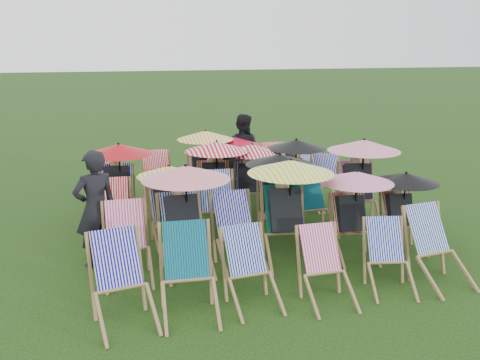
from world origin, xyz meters
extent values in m
plane|color=black|center=(0.00, 0.00, 0.00)|extent=(100.00, 100.00, 0.00)
cube|color=#0C07A1|center=(-2.06, -2.01, 0.67)|extent=(0.57, 0.46, 0.60)
cube|color=#0B7744|center=(-1.27, -1.98, 0.68)|extent=(0.53, 0.40, 0.61)
cube|color=#071697|center=(-0.55, -1.95, 0.61)|extent=(0.49, 0.38, 0.54)
cube|color=#E22D7E|center=(0.36, -2.09, 0.60)|extent=(0.46, 0.34, 0.54)
cube|color=#0716A1|center=(1.29, -1.98, 0.58)|extent=(0.49, 0.40, 0.52)
cube|color=#072D98|center=(1.92, -1.93, 0.66)|extent=(0.54, 0.43, 0.59)
cube|color=#F13081|center=(-1.92, -0.84, 0.67)|extent=(0.51, 0.38, 0.60)
cube|color=#07269F|center=(-1.16, -0.76, 0.69)|extent=(0.55, 0.42, 0.62)
cube|color=black|center=(-1.16, -0.81, 0.69)|extent=(0.47, 0.48, 0.65)
sphere|color=tan|center=(-1.17, -0.70, 1.04)|extent=(0.23, 0.23, 0.23)
cylinder|color=black|center=(-1.09, -0.85, 0.98)|extent=(0.03, 0.03, 0.76)
cone|color=pink|center=(-1.09, -0.85, 1.33)|extent=(1.20, 1.20, 0.19)
cube|color=#0908A5|center=(-0.43, -0.77, 0.67)|extent=(0.53, 0.41, 0.60)
cube|color=#0A6E2B|center=(0.31, -0.81, 0.70)|extent=(0.57, 0.44, 0.63)
cube|color=black|center=(0.31, -0.87, 0.70)|extent=(0.49, 0.50, 0.66)
sphere|color=tan|center=(0.32, -0.76, 1.05)|extent=(0.23, 0.23, 0.23)
cylinder|color=black|center=(0.37, -0.92, 0.99)|extent=(0.03, 0.03, 0.77)
cone|color=#E0E30B|center=(0.37, -0.92, 1.35)|extent=(1.21, 1.21, 0.19)
cube|color=red|center=(1.28, -0.92, 0.61)|extent=(0.49, 0.38, 0.54)
cube|color=black|center=(1.28, -0.97, 0.61)|extent=(0.42, 0.43, 0.57)
sphere|color=tan|center=(1.29, -0.88, 0.91)|extent=(0.20, 0.20, 0.20)
cylinder|color=black|center=(1.33, -1.01, 0.86)|extent=(0.03, 0.03, 0.67)
cone|color=pink|center=(1.33, -1.01, 1.16)|extent=(1.05, 1.05, 0.16)
cube|color=red|center=(2.13, -0.82, 0.56)|extent=(0.45, 0.34, 0.50)
cube|color=black|center=(2.12, -0.87, 0.56)|extent=(0.38, 0.39, 0.53)
sphere|color=tan|center=(2.13, -0.78, 0.84)|extent=(0.19, 0.19, 0.19)
cylinder|color=black|center=(2.17, -0.91, 0.80)|extent=(0.03, 0.03, 0.62)
cone|color=black|center=(2.17, -0.91, 1.08)|extent=(0.97, 0.97, 0.15)
cube|color=red|center=(-2.09, 0.31, 0.69)|extent=(0.54, 0.41, 0.62)
cube|color=#0726A4|center=(-1.26, 0.32, 0.57)|extent=(0.46, 0.36, 0.52)
cube|color=black|center=(-1.26, 0.27, 0.57)|extent=(0.39, 0.40, 0.54)
sphere|color=tan|center=(-1.27, 0.36, 0.86)|extent=(0.19, 0.19, 0.19)
cylinder|color=black|center=(-1.20, 0.24, 0.81)|extent=(0.03, 0.03, 0.63)
cone|color=yellow|center=(-1.20, 0.24, 1.10)|extent=(0.99, 0.99, 0.15)
cube|color=#072393|center=(-0.45, 0.39, 0.70)|extent=(0.55, 0.42, 0.63)
cube|color=red|center=(0.51, 0.24, 0.64)|extent=(0.53, 0.43, 0.57)
cube|color=black|center=(0.50, 0.19, 0.63)|extent=(0.46, 0.47, 0.60)
sphere|color=tan|center=(0.51, 0.29, 0.95)|extent=(0.21, 0.21, 0.21)
cylinder|color=black|center=(0.55, 0.14, 0.90)|extent=(0.03, 0.03, 0.70)
cone|color=black|center=(0.55, 0.14, 1.22)|extent=(1.10, 1.10, 0.17)
cube|color=#0A693F|center=(1.08, 0.21, 0.62)|extent=(0.49, 0.37, 0.56)
cube|color=#E32D9E|center=(2.02, 0.39, 0.70)|extent=(0.60, 0.48, 0.63)
cube|color=black|center=(2.01, 0.33, 0.70)|extent=(0.52, 0.53, 0.66)
sphere|color=tan|center=(2.03, 0.44, 1.05)|extent=(0.23, 0.23, 0.23)
cylinder|color=black|center=(2.07, 0.28, 0.99)|extent=(0.03, 0.03, 0.77)
cone|color=pink|center=(2.07, 0.28, 1.35)|extent=(1.22, 1.22, 0.19)
cube|color=#09068F|center=(-1.98, 1.45, 0.66)|extent=(0.52, 0.40, 0.59)
cube|color=black|center=(-1.98, 1.40, 0.66)|extent=(0.45, 0.46, 0.62)
sphere|color=tan|center=(-1.97, 1.51, 0.98)|extent=(0.22, 0.22, 0.22)
cylinder|color=black|center=(-1.92, 1.36, 0.93)|extent=(0.03, 0.03, 0.72)
cone|color=#AF0A0D|center=(-1.92, 1.36, 1.26)|extent=(1.14, 1.14, 0.18)
cube|color=red|center=(-1.24, 1.40, 0.59)|extent=(0.49, 0.39, 0.53)
cube|color=red|center=(-0.30, 1.37, 0.65)|extent=(0.54, 0.43, 0.58)
cube|color=black|center=(-0.30, 1.32, 0.65)|extent=(0.47, 0.48, 0.61)
sphere|color=tan|center=(-0.29, 1.42, 0.97)|extent=(0.21, 0.21, 0.21)
cylinder|color=black|center=(-0.25, 1.27, 0.92)|extent=(0.03, 0.03, 0.72)
cone|color=red|center=(-0.25, 1.27, 1.25)|extent=(1.13, 1.13, 0.17)
cube|color=#10079E|center=(0.38, 1.45, 0.60)|extent=(0.51, 0.42, 0.54)
cube|color=black|center=(0.37, 1.40, 0.60)|extent=(0.45, 0.46, 0.57)
sphere|color=tan|center=(0.38, 1.49, 0.90)|extent=(0.20, 0.20, 0.20)
cylinder|color=black|center=(0.41, 1.35, 0.85)|extent=(0.03, 0.03, 0.66)
cone|color=#BA091D|center=(0.41, 1.35, 1.16)|extent=(1.04, 1.04, 0.16)
cube|color=red|center=(1.18, 1.42, 0.63)|extent=(0.52, 0.41, 0.57)
cube|color=black|center=(1.19, 1.37, 0.63)|extent=(0.45, 0.46, 0.60)
sphere|color=tan|center=(1.17, 1.47, 0.94)|extent=(0.21, 0.21, 0.21)
cylinder|color=black|center=(1.25, 1.34, 0.89)|extent=(0.03, 0.03, 0.70)
cone|color=black|center=(1.25, 1.34, 1.21)|extent=(1.09, 1.09, 0.17)
cube|color=#07068C|center=(1.94, 1.48, 0.65)|extent=(0.50, 0.37, 0.58)
cube|color=red|center=(-2.09, 2.53, 0.57)|extent=(0.47, 0.37, 0.52)
cube|color=red|center=(-1.21, 2.57, 0.65)|extent=(0.51, 0.38, 0.59)
cube|color=#FD3276|center=(-0.28, 2.62, 0.65)|extent=(0.51, 0.39, 0.58)
cube|color=black|center=(-0.29, 2.57, 0.64)|extent=(0.44, 0.45, 0.61)
sphere|color=tan|center=(-0.28, 2.67, 0.96)|extent=(0.21, 0.21, 0.21)
cylinder|color=black|center=(-0.23, 2.53, 0.91)|extent=(0.03, 0.03, 0.71)
cone|color=#F6AA0C|center=(-0.23, 2.53, 1.24)|extent=(1.12, 1.12, 0.17)
cube|color=#BF0607|center=(0.34, 2.61, 0.57)|extent=(0.46, 0.37, 0.51)
cube|color=black|center=(0.33, 2.57, 0.57)|extent=(0.40, 0.41, 0.54)
sphere|color=tan|center=(0.34, 2.66, 0.85)|extent=(0.19, 0.19, 0.19)
cylinder|color=black|center=(0.38, 2.52, 0.81)|extent=(0.03, 0.03, 0.63)
cone|color=#B90A27|center=(0.38, 2.52, 1.09)|extent=(0.98, 0.98, 0.15)
cube|color=#F20F08|center=(1.24, 2.60, 0.68)|extent=(0.56, 0.45, 0.61)
cube|color=#062190|center=(2.03, 2.51, 0.59)|extent=(0.46, 0.35, 0.53)
imported|color=black|center=(-2.30, -0.56, 0.82)|extent=(0.70, 0.58, 1.64)
imported|color=black|center=(0.61, 2.88, 0.79)|extent=(0.97, 0.91, 1.58)
camera|label=1|loc=(-2.03, -7.77, 3.04)|focal=40.00mm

